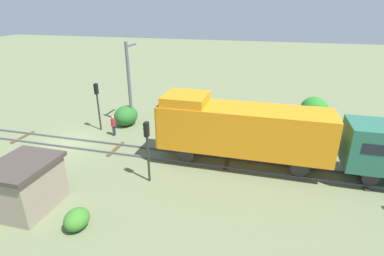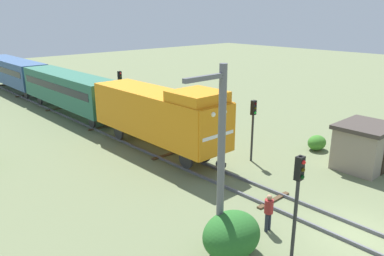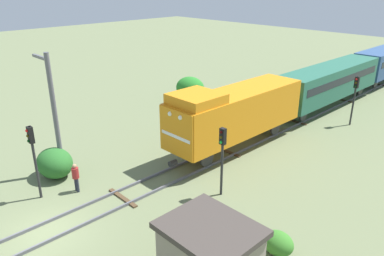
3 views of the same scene
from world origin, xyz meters
TOP-DOWN VIEW (x-y plane):
  - ground_plane at (0.00, 0.00)m, footprint 153.11×153.11m
  - railway_track at (0.00, 0.00)m, footprint 2.40×102.07m
  - locomotive at (0.00, 13.50)m, footprint 2.90×11.60m
  - passenger_car_leading at (0.00, 26.84)m, footprint 2.84×14.00m
  - traffic_signal_near at (-3.20, 1.11)m, footprint 0.32×0.34m
  - traffic_signal_mid at (3.40, 8.42)m, footprint 0.32×0.34m
  - traffic_signal_far at (3.60, 23.89)m, footprint 0.32×0.34m
  - worker_near_track at (-2.40, 2.86)m, footprint 0.38×0.38m
  - catenary_mast at (-5.07, 3.28)m, footprint 1.94×0.28m
  - relay_hut at (7.50, 3.18)m, footprint 3.50×2.90m
  - bush_near at (8.29, 6.64)m, footprint 1.41×1.15m
  - bush_far at (-4.86, 2.78)m, footprint 2.45×2.00m
  - bush_back at (-10.53, 19.36)m, footprint 3.05×2.50m

SIDE VIEW (x-z plane):
  - ground_plane at x=0.00m, z-range 0.00..0.00m
  - railway_track at x=0.00m, z-range -0.01..0.15m
  - bush_near at x=8.29m, z-range 0.00..1.02m
  - bush_far at x=-4.86m, z-range 0.00..1.78m
  - worker_near_track at x=-2.40m, z-range 0.15..1.85m
  - bush_back at x=-10.53m, z-range 0.00..2.22m
  - relay_hut at x=7.50m, z-range 0.02..2.76m
  - passenger_car_leading at x=0.00m, z-range 0.69..4.35m
  - traffic_signal_mid at x=3.40m, z-range 0.78..4.71m
  - locomotive at x=0.00m, z-range 0.47..5.07m
  - traffic_signal_far at x=3.60m, z-range 0.79..4.80m
  - traffic_signal_near at x=-3.20m, z-range 0.81..4.96m
  - catenary_mast at x=-5.07m, z-range 0.24..7.63m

